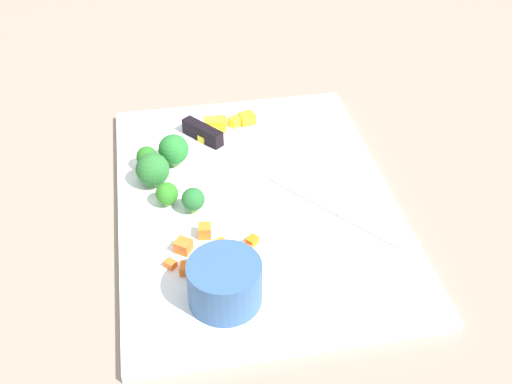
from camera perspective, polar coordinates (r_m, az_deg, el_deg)
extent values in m
plane|color=gray|center=(0.79, 0.00, -1.24)|extent=(4.00, 4.00, 0.00)
cube|color=white|center=(0.78, 0.00, -0.90)|extent=(0.46, 0.34, 0.01)
cylinder|color=#34588B|center=(0.65, -2.85, -8.23)|extent=(0.08, 0.08, 0.05)
cube|color=silver|center=(0.77, 7.07, -1.35)|extent=(0.16, 0.14, 0.00)
cube|color=black|center=(0.88, -4.86, 5.41)|extent=(0.06, 0.05, 0.02)
cube|color=orange|center=(0.73, -4.67, -3.54)|extent=(0.02, 0.02, 0.02)
cube|color=orange|center=(0.71, -0.85, -5.33)|extent=(0.02, 0.02, 0.01)
cube|color=orange|center=(0.71, -3.27, -4.82)|extent=(0.02, 0.02, 0.01)
cube|color=orange|center=(0.72, -0.35, -4.44)|extent=(0.02, 0.02, 0.01)
cube|color=orange|center=(0.70, -7.78, -6.49)|extent=(0.02, 0.02, 0.01)
cube|color=orange|center=(0.71, -6.60, -4.89)|extent=(0.02, 0.02, 0.01)
cube|color=orange|center=(0.69, -1.00, -6.30)|extent=(0.02, 0.02, 0.01)
cube|color=orange|center=(0.69, -6.21, -6.95)|extent=(0.02, 0.02, 0.01)
cube|color=orange|center=(0.70, -2.59, -5.58)|extent=(0.02, 0.02, 0.01)
cube|color=yellow|center=(0.88, -4.81, 4.87)|extent=(0.02, 0.02, 0.01)
cube|color=yellow|center=(0.90, -3.24, 6.15)|extent=(0.02, 0.02, 0.02)
cube|color=yellow|center=(0.90, -4.18, 6.08)|extent=(0.02, 0.02, 0.02)
cube|color=yellow|center=(0.91, -1.60, 6.43)|extent=(0.02, 0.02, 0.01)
cube|color=yellow|center=(0.89, -4.14, 5.38)|extent=(0.02, 0.02, 0.01)
cube|color=yellow|center=(0.92, -0.81, 6.70)|extent=(0.02, 0.03, 0.01)
cylinder|color=#82BF5C|center=(0.76, -5.66, -1.42)|extent=(0.01, 0.01, 0.01)
sphere|color=#25692F|center=(0.75, -5.73, -0.65)|extent=(0.03, 0.03, 0.03)
cylinder|color=#92BC63|center=(0.81, -9.23, 1.04)|extent=(0.01, 0.01, 0.01)
sphere|color=#296C2E|center=(0.80, -9.35, 2.02)|extent=(0.04, 0.04, 0.04)
cylinder|color=#91B664|center=(0.84, -7.39, 2.89)|extent=(0.01, 0.01, 0.01)
sphere|color=#27752F|center=(0.83, -7.49, 3.86)|extent=(0.04, 0.04, 0.04)
cylinder|color=#98B66B|center=(0.78, -8.00, -0.85)|extent=(0.01, 0.01, 0.01)
sphere|color=#2D7C21|center=(0.77, -8.08, -0.14)|extent=(0.03, 0.03, 0.03)
cylinder|color=#95B86D|center=(0.84, -9.77, 2.43)|extent=(0.01, 0.01, 0.01)
sphere|color=#286E20|center=(0.83, -9.87, 3.18)|extent=(0.03, 0.03, 0.03)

